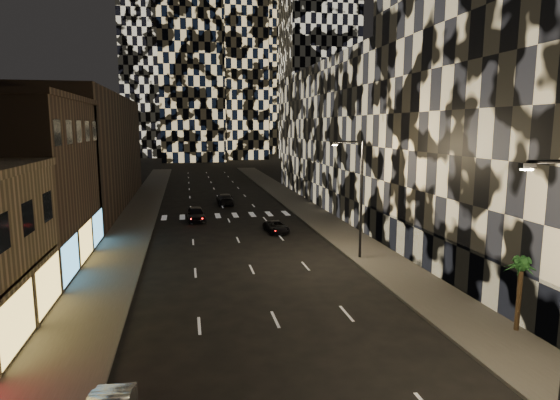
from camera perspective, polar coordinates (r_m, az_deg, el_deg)
name	(u,v)px	position (r m, az deg, el deg)	size (l,w,h in m)	color
sidewalk_left	(136,218)	(54.44, -17.10, -2.12)	(4.00, 120.00, 0.15)	#47443F
sidewalk_right	(310,212)	(56.04, 3.70, -1.43)	(4.00, 120.00, 0.15)	#47443F
curb_left	(156,217)	(54.27, -14.89, -2.06)	(0.20, 120.00, 0.15)	#4C4C47
curb_right	(293,212)	(55.54, 1.60, -1.51)	(0.20, 120.00, 0.15)	#4C4C47
retail_brown	(9,185)	(39.03, -30.15, 1.60)	(10.00, 15.00, 12.00)	#463527
retail_filler_left	(84,152)	(64.52, -22.74, 5.46)	(10.00, 40.00, 14.00)	#463527
midrise_right	(554,114)	(36.94, 30.39, 9.03)	(16.00, 25.00, 22.00)	#232326
midrise_base	(442,257)	(33.51, 19.13, -6.56)	(0.60, 25.00, 3.00)	#383838
midrise_filler_right	(369,135)	(64.98, 10.77, 7.78)	(16.00, 40.00, 18.00)	#232326
streetlight_far	(358,191)	(35.90, 9.55, 1.12)	(2.55, 0.25, 9.00)	black
car_dark_midlane	(196,214)	(51.44, -10.19, -1.69)	(1.85, 4.61, 1.57)	black
car_dark_oncoming	(225,199)	(61.79, -6.71, 0.12)	(2.03, 4.99, 1.45)	black
car_dark_rightlane	(276,227)	(45.34, -0.44, -3.29)	(1.82, 3.94, 1.09)	black
palm_tree	(521,270)	(25.92, 27.33, -7.57)	(1.92, 1.89, 3.76)	#47331E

